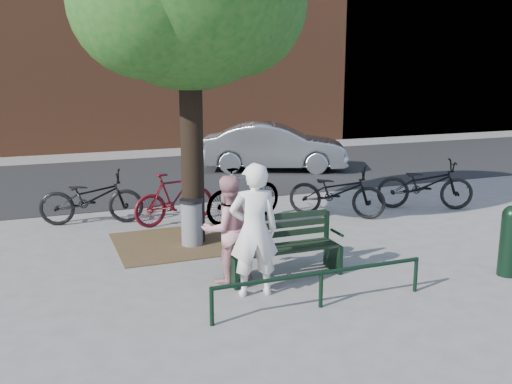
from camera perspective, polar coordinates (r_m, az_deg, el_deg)
name	(u,v)px	position (r m, az deg, el deg)	size (l,w,h in m)	color
ground	(284,276)	(8.75, 2.78, -8.44)	(90.00, 90.00, 0.00)	gray
dirt_pit	(184,242)	(10.41, -7.25, -4.99)	(2.40, 2.00, 0.02)	brown
road	(164,176)	(16.60, -9.23, 1.55)	(40.00, 7.00, 0.01)	black
park_bench	(282,245)	(8.66, 2.60, -5.31)	(1.74, 0.54, 0.97)	black
guard_railing	(321,278)	(7.60, 6.53, -8.58)	(3.06, 0.06, 0.51)	black
person_left	(254,230)	(7.79, -0.21, -3.84)	(0.68, 0.45, 1.87)	white
person_right	(227,229)	(8.34, -2.92, -3.72)	(0.78, 0.60, 1.60)	#C98A90
bollard	(510,238)	(9.42, 24.06, -4.26)	(0.29, 0.29, 1.09)	black
litter_bin	(192,222)	(10.13, -6.44, -3.01)	(0.41, 0.41, 0.84)	gray
bicycle_a	(91,198)	(11.88, -16.14, -0.57)	(0.71, 2.03, 1.07)	black
bicycle_b	(175,198)	(11.55, -8.13, -0.60)	(0.50, 1.76, 1.06)	#500B13
bicycle_c	(337,192)	(12.08, 8.08, 0.02)	(0.71, 2.03, 1.07)	black
bicycle_d	(244,194)	(11.63, -1.20, -0.18)	(0.53, 1.89, 1.14)	gray
bicycle_e	(425,184)	(13.18, 16.54, 0.73)	(0.73, 2.09, 1.10)	black
parked_car	(275,147)	(17.29, 1.87, 4.52)	(1.51, 4.32, 1.42)	gray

